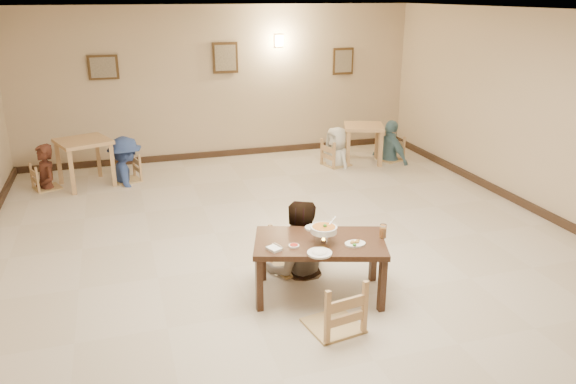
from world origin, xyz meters
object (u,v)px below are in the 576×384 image
object	(u,v)px
bg_diner_a	(41,145)
bg_chair_lr	(125,156)
curry_warmer	(324,230)
drink_glass	(383,231)
bg_diner_d	(392,120)
bg_table_left	(84,148)
chair_far	(293,230)
bg_chair_ll	(44,165)
main_table	(320,247)
chair_near	(335,279)
bg_table_right	(363,132)
main_diner	(298,201)
bg_chair_rr	(391,138)
bg_diner_b	(123,137)
bg_chair_rl	(337,141)

from	to	relation	value
bg_diner_a	bg_chair_lr	bearing A→B (deg)	68.65
curry_warmer	drink_glass	bearing A→B (deg)	-5.80
bg_diner_d	bg_table_left	bearing A→B (deg)	71.05
chair_far	bg_chair_lr	world-z (taller)	chair_far
chair_far	bg_chair_ll	bearing A→B (deg)	114.29
main_table	drink_glass	bearing A→B (deg)	7.24
main_table	chair_near	bearing A→B (deg)	-79.85
bg_table_right	bg_diner_d	xyz separation A→B (m)	(0.59, -0.05, 0.20)
chair_near	bg_diner_a	size ratio (longest dim) A/B	0.69
main_diner	bg_diner_a	distance (m)	5.25
bg_diner_a	curry_warmer	bearing A→B (deg)	11.44
bg_chair_rr	bg_diner_d	distance (m)	0.36
bg_chair_rr	bg_diner_b	size ratio (longest dim) A/B	0.57
bg_chair_lr	bg_diner_b	bearing A→B (deg)	29.12
bg_chair_lr	bg_diner_a	xyz separation A→B (m)	(-1.34, -0.03, 0.32)
curry_warmer	bg_table_left	xyz separation A→B (m)	(-2.60, 4.84, -0.13)
bg_chair_ll	bg_diner_d	size ratio (longest dim) A/B	0.53
bg_table_left	bg_chair_ll	distance (m)	0.71
chair_far	bg_chair_ll	world-z (taller)	chair_far
main_table	bg_diner_d	distance (m)	5.65
bg_table_right	bg_diner_b	xyz separation A→B (m)	(-4.56, 0.14, 0.20)
main_table	bg_chair_ll	bearing A→B (deg)	141.67
chair_far	bg_chair_lr	size ratio (longest dim) A/B	1.08
chair_near	bg_diner_d	xyz separation A→B (m)	(3.33, 5.28, 0.27)
bg_chair_rr	curry_warmer	bearing A→B (deg)	-54.14
bg_chair_lr	main_table	bearing A→B (deg)	5.67
main_table	main_diner	bearing A→B (deg)	111.01
main_table	bg_chair_lr	size ratio (longest dim) A/B	1.72
bg_chair_rr	main_diner	bearing A→B (deg)	-59.10
bg_diner_d	bg_diner_b	bearing A→B (deg)	70.43
main_table	bg_diner_b	xyz separation A→B (m)	(-1.90, 4.82, 0.23)
bg_table_left	bg_diner_a	bearing A→B (deg)	179.07
bg_chair_lr	bg_diner_a	distance (m)	1.38
bg_chair_rl	bg_diner_b	world-z (taller)	bg_diner_b
chair_far	bg_diner_a	size ratio (longest dim) A/B	0.64
bg_chair_lr	bg_chair_rr	size ratio (longest dim) A/B	1.01
drink_glass	bg_chair_ll	bearing A→B (deg)	128.64
main_table	chair_near	world-z (taller)	chair_near
bg_table_right	bg_chair_ll	xyz separation A→B (m)	(-5.90, 0.12, -0.18)
bg_table_right	main_table	bearing A→B (deg)	-119.55
main_table	main_diner	distance (m)	0.72
main_diner	bg_chair_ll	world-z (taller)	main_diner
bg_chair_rr	bg_table_left	bearing A→B (deg)	-111.21
curry_warmer	bg_table_left	world-z (taller)	curry_warmer
chair_near	bg_chair_lr	bearing A→B (deg)	-80.98
curry_warmer	bg_diner_b	world-z (taller)	bg_diner_b
bg_table_left	bg_diner_b	bearing A→B (deg)	3.21
main_table	chair_far	bearing A→B (deg)	114.05
bg_table_left	bg_table_right	bearing A→B (deg)	-1.16
drink_glass	bg_diner_d	size ratio (longest dim) A/B	0.09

